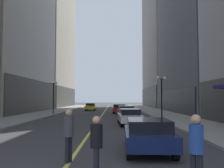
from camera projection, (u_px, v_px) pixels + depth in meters
The scene contains 17 objects.
ground_plane at pixel (104, 112), 38.91m from camera, with size 200.00×200.00×0.00m, color #38383A.
sidewalk_left at pixel (51, 112), 38.96m from camera, with size 4.50×78.00×0.15m, color gray.
sidewalk_right at pixel (157, 112), 38.87m from camera, with size 4.50×78.00×0.15m, color gray.
lane_centre_stripe at pixel (104, 112), 38.91m from camera, with size 0.16×70.00×0.01m, color #E5D64C.
building_left_far at pixel (48, 6), 65.52m from camera, with size 10.67×26.00×53.39m.
building_right_mid at pixel (206, 21), 39.16m from camera, with size 11.44×24.00×28.87m.
car_navy at pixel (148, 134), 10.20m from camera, with size 1.98×4.26×1.32m.
car_white at pixel (129, 116), 20.59m from camera, with size 1.91×4.79×1.32m.
car_blue at pixel (126, 111), 29.05m from camera, with size 1.95×4.59×1.32m.
car_red at pixel (119, 108), 36.98m from camera, with size 1.95×4.09×1.32m.
car_yellow at pixel (91, 106), 45.50m from camera, with size 1.82×4.14×1.32m.
pedestrian_in_blue_hoodie at pixel (196, 146), 5.89m from camera, with size 0.47×0.47×1.78m.
pedestrian_with_orange_bag at pixel (69, 131), 8.44m from camera, with size 0.46×0.46×1.80m.
pedestrian_in_black_coat at pixel (96, 142), 6.83m from camera, with size 0.36×0.36×1.68m.
street_lamp_left_far at pixel (53, 90), 32.79m from camera, with size 1.06×0.36×4.43m.
street_lamp_right_mid at pixel (162, 88), 25.39m from camera, with size 1.06×0.36×4.43m.
fire_hydrant_right at pixel (198, 126), 15.88m from camera, with size 0.28×0.28×0.80m, color red.
Camera 1 is at (1.50, -4.10, 2.16)m, focal length 40.04 mm.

